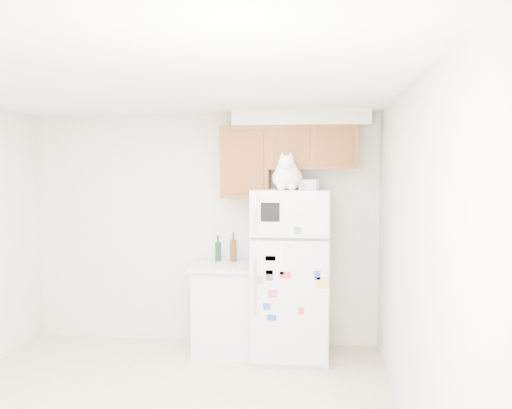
# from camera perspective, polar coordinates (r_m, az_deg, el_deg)

# --- Properties ---
(room_shell) EXTENTS (3.84, 4.04, 2.52)m
(room_shell) POSITION_cam_1_polar(r_m,az_deg,el_deg) (4.22, -8.95, 0.59)
(room_shell) COLOR beige
(room_shell) RESTS_ON ground_plane
(refrigerator) EXTENTS (0.76, 0.78, 1.70)m
(refrigerator) POSITION_cam_1_polar(r_m,az_deg,el_deg) (5.53, 3.70, -7.24)
(refrigerator) COLOR white
(refrigerator) RESTS_ON ground_plane
(base_counter) EXTENTS (0.64, 0.64, 0.92)m
(base_counter) POSITION_cam_1_polar(r_m,az_deg,el_deg) (5.76, -3.28, -10.75)
(base_counter) COLOR white
(base_counter) RESTS_ON ground_plane
(cat) EXTENTS (0.36, 0.53, 0.37)m
(cat) POSITION_cam_1_polar(r_m,az_deg,el_deg) (5.30, 3.33, 3.04)
(cat) COLOR white
(cat) RESTS_ON refrigerator
(storage_box_back) EXTENTS (0.21, 0.17, 0.10)m
(storage_box_back) POSITION_cam_1_polar(r_m,az_deg,el_deg) (5.44, 5.58, 2.11)
(storage_box_back) COLOR white
(storage_box_back) RESTS_ON refrigerator
(storage_box_front) EXTENTS (0.15, 0.11, 0.09)m
(storage_box_front) POSITION_cam_1_polar(r_m,az_deg,el_deg) (5.42, 5.32, 2.05)
(storage_box_front) COLOR white
(storage_box_front) RESTS_ON refrigerator
(bottle_green) EXTENTS (0.06, 0.06, 0.28)m
(bottle_green) POSITION_cam_1_polar(r_m,az_deg,el_deg) (5.83, -4.03, -4.60)
(bottle_green) COLOR #19381E
(bottle_green) RESTS_ON base_counter
(bottle_amber) EXTENTS (0.07, 0.07, 0.32)m
(bottle_amber) POSITION_cam_1_polar(r_m,az_deg,el_deg) (5.80, -2.41, -4.45)
(bottle_amber) COLOR #593814
(bottle_amber) RESTS_ON base_counter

